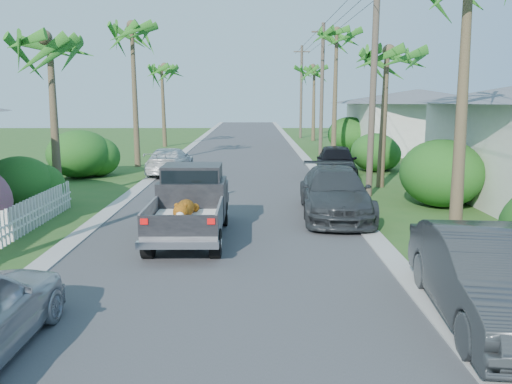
{
  "coord_description": "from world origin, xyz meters",
  "views": [
    {
      "loc": [
        0.79,
        -7.26,
        4.01
      ],
      "look_at": [
        0.88,
        6.49,
        1.4
      ],
      "focal_mm": 35.0,
      "sensor_mm": 36.0,
      "label": 1
    }
  ],
  "objects_px": {
    "palm_r_b": "(387,52)",
    "house_right_far": "(417,123)",
    "palm_l_b": "(48,39)",
    "utility_pole_c": "(322,89)",
    "pickup_truck": "(192,201)",
    "parked_car_rf": "(336,162)",
    "palm_r_c": "(337,32)",
    "utility_pole_b": "(373,82)",
    "utility_pole_d": "(301,91)",
    "palm_l_d": "(162,67)",
    "parked_car_rm": "(335,193)",
    "palm_r_d": "(314,67)",
    "palm_l_c": "(132,27)",
    "parked_car_rn": "(488,278)",
    "parked_car_lf": "(170,161)"
  },
  "relations": [
    {
      "from": "palm_r_b",
      "to": "house_right_far",
      "type": "xyz_separation_m",
      "value": [
        6.4,
        15.0,
        -3.83
      ]
    },
    {
      "from": "palm_l_b",
      "to": "utility_pole_c",
      "type": "distance_m",
      "value": 20.3
    },
    {
      "from": "pickup_truck",
      "to": "parked_car_rf",
      "type": "height_order",
      "value": "pickup_truck"
    },
    {
      "from": "palm_r_c",
      "to": "parked_car_rf",
      "type": "bearing_deg",
      "value": -98.2
    },
    {
      "from": "utility_pole_b",
      "to": "utility_pole_d",
      "type": "xyz_separation_m",
      "value": [
        0.0,
        30.0,
        0.0
      ]
    },
    {
      "from": "utility_pole_b",
      "to": "utility_pole_c",
      "type": "xyz_separation_m",
      "value": [
        0.0,
        15.0,
        0.0
      ]
    },
    {
      "from": "palm_l_d",
      "to": "palm_r_b",
      "type": "relative_size",
      "value": 1.07
    },
    {
      "from": "parked_car_rm",
      "to": "palm_r_b",
      "type": "bearing_deg",
      "value": 64.71
    },
    {
      "from": "palm_l_b",
      "to": "palm_r_d",
      "type": "bearing_deg",
      "value": 64.59
    },
    {
      "from": "palm_l_c",
      "to": "utility_pole_d",
      "type": "distance_m",
      "value": 24.22
    },
    {
      "from": "utility_pole_d",
      "to": "pickup_truck",
      "type": "bearing_deg",
      "value": -100.42
    },
    {
      "from": "parked_car_rn",
      "to": "utility_pole_c",
      "type": "xyz_separation_m",
      "value": [
        0.6,
        26.8,
        3.78
      ]
    },
    {
      "from": "parked_car_rn",
      "to": "palm_l_c",
      "type": "relative_size",
      "value": 0.54
    },
    {
      "from": "parked_car_rn",
      "to": "palm_r_b",
      "type": "distance_m",
      "value": 14.81
    },
    {
      "from": "parked_car_rf",
      "to": "palm_l_b",
      "type": "distance_m",
      "value": 14.13
    },
    {
      "from": "house_right_far",
      "to": "palm_l_d",
      "type": "bearing_deg",
      "value": 168.41
    },
    {
      "from": "parked_car_rf",
      "to": "house_right_far",
      "type": "bearing_deg",
      "value": 64.11
    },
    {
      "from": "house_right_far",
      "to": "utility_pole_b",
      "type": "height_order",
      "value": "utility_pole_b"
    },
    {
      "from": "utility_pole_b",
      "to": "palm_r_c",
      "type": "bearing_deg",
      "value": 87.36
    },
    {
      "from": "utility_pole_c",
      "to": "parked_car_rm",
      "type": "bearing_deg",
      "value": -96.16
    },
    {
      "from": "parked_car_rf",
      "to": "utility_pole_d",
      "type": "xyz_separation_m",
      "value": [
        0.6,
        25.33,
        3.78
      ]
    },
    {
      "from": "parked_car_rf",
      "to": "parked_car_lf",
      "type": "height_order",
      "value": "parked_car_rf"
    },
    {
      "from": "palm_l_d",
      "to": "utility_pole_d",
      "type": "xyz_separation_m",
      "value": [
        12.1,
        9.0,
        -1.84
      ]
    },
    {
      "from": "parked_car_rm",
      "to": "house_right_far",
      "type": "height_order",
      "value": "house_right_far"
    },
    {
      "from": "utility_pole_b",
      "to": "utility_pole_d",
      "type": "relative_size",
      "value": 1.0
    },
    {
      "from": "parked_car_rm",
      "to": "palm_l_c",
      "type": "xyz_separation_m",
      "value": [
        -9.6,
        12.53,
        7.11
      ]
    },
    {
      "from": "palm_r_d",
      "to": "utility_pole_d",
      "type": "bearing_deg",
      "value": 106.7
    },
    {
      "from": "utility_pole_d",
      "to": "palm_r_c",
      "type": "bearing_deg",
      "value": -87.98
    },
    {
      "from": "palm_l_c",
      "to": "utility_pole_b",
      "type": "height_order",
      "value": "palm_l_c"
    },
    {
      "from": "pickup_truck",
      "to": "palm_r_d",
      "type": "bearing_deg",
      "value": 77.16
    },
    {
      "from": "palm_l_b",
      "to": "utility_pole_d",
      "type": "relative_size",
      "value": 0.82
    },
    {
      "from": "pickup_truck",
      "to": "palm_l_b",
      "type": "distance_m",
      "value": 9.17
    },
    {
      "from": "parked_car_lf",
      "to": "palm_l_d",
      "type": "relative_size",
      "value": 0.62
    },
    {
      "from": "pickup_truck",
      "to": "palm_l_c",
      "type": "bearing_deg",
      "value": 108.54
    },
    {
      "from": "house_right_far",
      "to": "utility_pole_b",
      "type": "distance_m",
      "value": 18.71
    },
    {
      "from": "parked_car_rf",
      "to": "palm_r_c",
      "type": "relative_size",
      "value": 0.51
    },
    {
      "from": "palm_l_b",
      "to": "utility_pole_d",
      "type": "xyz_separation_m",
      "value": [
        12.4,
        31.0,
        -1.55
      ]
    },
    {
      "from": "palm_l_c",
      "to": "palm_r_b",
      "type": "bearing_deg",
      "value": -29.05
    },
    {
      "from": "palm_l_c",
      "to": "palm_r_c",
      "type": "xyz_separation_m",
      "value": [
        12.2,
        4.0,
        0.2
      ]
    },
    {
      "from": "parked_car_rm",
      "to": "palm_r_b",
      "type": "relative_size",
      "value": 0.77
    },
    {
      "from": "palm_l_b",
      "to": "house_right_far",
      "type": "height_order",
      "value": "palm_l_b"
    },
    {
      "from": "parked_car_rm",
      "to": "pickup_truck",
      "type": "bearing_deg",
      "value": -149.54
    },
    {
      "from": "palm_l_b",
      "to": "palm_r_c",
      "type": "bearing_deg",
      "value": 47.12
    },
    {
      "from": "palm_r_d",
      "to": "utility_pole_b",
      "type": "distance_m",
      "value": 27.1
    },
    {
      "from": "palm_l_b",
      "to": "parked_car_rm",
      "type": "bearing_deg",
      "value": -13.7
    },
    {
      "from": "parked_car_rm",
      "to": "palm_r_c",
      "type": "xyz_separation_m",
      "value": [
        2.6,
        16.53,
        7.3
      ]
    },
    {
      "from": "palm_l_b",
      "to": "pickup_truck",
      "type": "bearing_deg",
      "value": -40.24
    },
    {
      "from": "palm_l_c",
      "to": "palm_r_d",
      "type": "relative_size",
      "value": 1.15
    },
    {
      "from": "palm_l_c",
      "to": "utility_pole_c",
      "type": "relative_size",
      "value": 1.02
    },
    {
      "from": "utility_pole_b",
      "to": "palm_l_c",
      "type": "bearing_deg",
      "value": 142.19
    }
  ]
}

